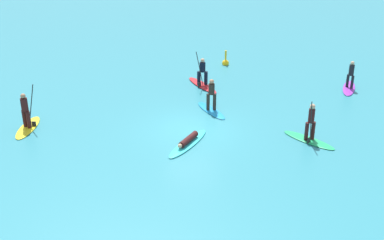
# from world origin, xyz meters

# --- Properties ---
(ground_plane) EXTENTS (120.00, 120.00, 0.00)m
(ground_plane) POSITION_xyz_m (0.00, 0.00, 0.00)
(ground_plane) COLOR teal
(ground_plane) RESTS_ON ground
(surfer_on_green_board) EXTENTS (2.48, 2.33, 2.16)m
(surfer_on_green_board) POSITION_xyz_m (5.53, -0.92, 0.50)
(surfer_on_green_board) COLOR #23B266
(surfer_on_green_board) RESTS_ON ground_plane
(surfer_on_red_board) EXTENTS (2.21, 3.01, 2.25)m
(surfer_on_red_board) POSITION_xyz_m (0.26, 6.05, 0.42)
(surfer_on_red_board) COLOR red
(surfer_on_red_board) RESTS_ON ground_plane
(surfer_on_teal_board) EXTENTS (2.01, 3.21, 0.38)m
(surfer_on_teal_board) POSITION_xyz_m (-0.09, -1.60, 0.12)
(surfer_on_teal_board) COLOR #33C6CC
(surfer_on_teal_board) RESTS_ON ground_plane
(surfer_on_purple_board) EXTENTS (1.42, 2.74, 1.72)m
(surfer_on_purple_board) POSITION_xyz_m (9.02, 6.10, 0.42)
(surfer_on_purple_board) COLOR purple
(surfer_on_purple_board) RESTS_ON ground_plane
(surfer_on_blue_board) EXTENTS (1.92, 2.58, 1.80)m
(surfer_on_blue_board) POSITION_xyz_m (0.89, 2.29, 0.52)
(surfer_on_blue_board) COLOR #1E8CD1
(surfer_on_blue_board) RESTS_ON ground_plane
(surfer_on_yellow_board) EXTENTS (0.93, 2.65, 2.29)m
(surfer_on_yellow_board) POSITION_xyz_m (-8.09, -0.36, 0.52)
(surfer_on_yellow_board) COLOR yellow
(surfer_on_yellow_board) RESTS_ON ground_plane
(marker_buoy) EXTENTS (0.47, 0.47, 1.12)m
(marker_buoy) POSITION_xyz_m (1.68, 10.24, 0.17)
(marker_buoy) COLOR yellow
(marker_buoy) RESTS_ON ground_plane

